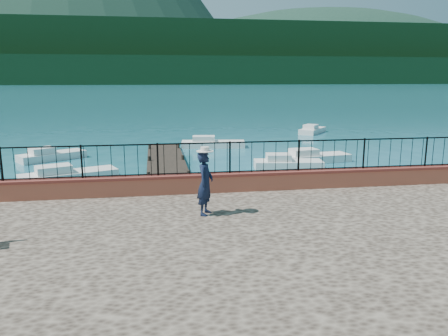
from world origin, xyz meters
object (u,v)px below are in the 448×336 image
object	(u,v)px
person	(205,183)
boat_1	(288,161)
boat_4	(213,141)
boat_5	(313,128)
boat_0	(69,172)
boat_2	(314,155)
boat_3	(52,153)

from	to	relation	value
person	boat_1	size ratio (longest dim) A/B	0.47
boat_4	boat_1	bearing A→B (deg)	-61.78
boat_4	boat_5	distance (m)	11.31
boat_1	boat_5	distance (m)	15.34
person	boat_1	xyz separation A→B (m)	(5.62, 10.75, -1.63)
boat_0	boat_4	distance (m)	11.72
boat_1	boat_5	size ratio (longest dim) A/B	1.03
boat_0	boat_5	bearing A→B (deg)	18.81
boat_4	boat_2	bearing A→B (deg)	-44.15
boat_4	person	bearing A→B (deg)	-91.08
boat_5	boat_2	bearing A→B (deg)	-161.06
boat_0	boat_1	size ratio (longest dim) A/B	1.22
person	boat_2	world-z (taller)	person
boat_0	boat_1	distance (m)	10.87
boat_2	boat_3	world-z (taller)	same
boat_1	boat_2	distance (m)	2.48
boat_3	boat_5	distance (m)	21.40
boat_2	boat_5	distance (m)	13.18
person	boat_2	size ratio (longest dim) A/B	0.40
person	boat_1	distance (m)	12.24
boat_0	boat_1	bearing A→B (deg)	-16.56
person	boat_3	xyz separation A→B (m)	(-7.13, 15.28, -1.63)
boat_3	boat_5	xyz separation A→B (m)	(19.24, 9.37, 0.00)
boat_5	boat_0	bearing A→B (deg)	169.86
boat_0	person	bearing A→B (deg)	-83.82
person	boat_0	bearing A→B (deg)	51.53
boat_1	boat_3	distance (m)	13.53
boat_4	boat_0	bearing A→B (deg)	-125.07
boat_1	person	bearing A→B (deg)	-109.72
boat_2	boat_4	world-z (taller)	same
boat_4	boat_5	xyz separation A→B (m)	(9.42, 6.26, 0.00)
boat_0	boat_5	distance (m)	22.86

